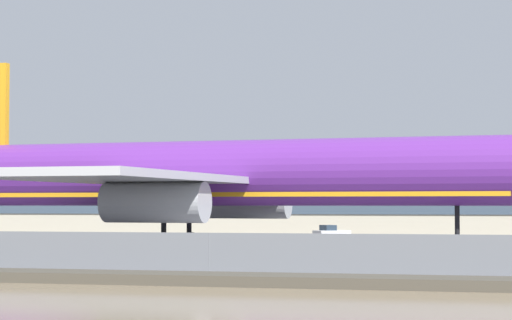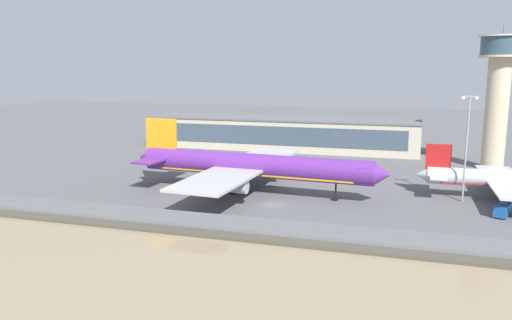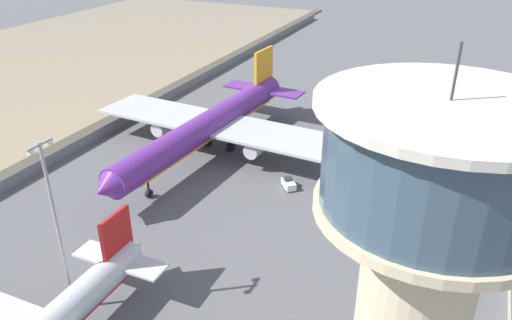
# 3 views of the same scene
# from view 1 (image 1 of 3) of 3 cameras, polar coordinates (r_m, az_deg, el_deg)

# --- Properties ---
(ground_plane) EXTENTS (500.00, 500.00, 0.00)m
(ground_plane) POSITION_cam_1_polar(r_m,az_deg,el_deg) (66.77, 1.17, -5.73)
(ground_plane) COLOR #565659
(shoreline_seawall) EXTENTS (320.00, 3.00, 0.50)m
(shoreline_seawall) POSITION_cam_1_polar(r_m,az_deg,el_deg) (46.97, -4.22, -6.77)
(shoreline_seawall) COLOR #474238
(shoreline_seawall) RESTS_ON ground
(perimeter_fence) EXTENTS (280.00, 0.10, 2.25)m
(perimeter_fence) POSITION_cam_1_polar(r_m,az_deg,el_deg) (51.21, -2.67, -5.44)
(perimeter_fence) COLOR slate
(perimeter_fence) RESTS_ON ground
(cargo_jet_purple) EXTENTS (56.71, 49.19, 15.36)m
(cargo_jet_purple) POSITION_cam_1_polar(r_m,az_deg,el_deg) (76.00, -2.70, -0.92)
(cargo_jet_purple) COLOR #602889
(cargo_jet_purple) RESTS_ON ground
(baggage_tug) EXTENTS (3.46, 3.31, 1.80)m
(baggage_tug) POSITION_cam_1_polar(r_m,az_deg,el_deg) (92.33, 4.33, -4.34)
(baggage_tug) COLOR white
(baggage_tug) RESTS_ON ground
(terminal_building) EXTENTS (88.89, 16.54, 10.29)m
(terminal_building) POSITION_cam_1_polar(r_m,az_deg,el_deg) (135.67, 0.98, -1.93)
(terminal_building) COLOR #BCB299
(terminal_building) RESTS_ON ground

